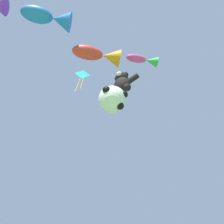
{
  "coord_description": "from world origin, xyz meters",
  "views": [
    {
      "loc": [
        3.67,
        0.09,
        1.04
      ],
      "look_at": [
        1.37,
        4.8,
        9.31
      ],
      "focal_mm": 35.0,
      "sensor_mm": 36.0,
      "label": 1
    }
  ],
  "objects_px": {
    "soccer_ball_kite": "(113,99)",
    "fish_kite_crimson": "(99,55)",
    "teddy_bear_kite": "(122,83)",
    "diamond_kite": "(82,76)",
    "fish_kite_cobalt": "(49,18)",
    "fish_kite_magenta": "(144,60)"
  },
  "relations": [
    {
      "from": "soccer_ball_kite",
      "to": "fish_kite_crimson",
      "type": "relative_size",
      "value": 0.5
    },
    {
      "from": "teddy_bear_kite",
      "to": "diamond_kite",
      "type": "distance_m",
      "value": 5.4
    },
    {
      "from": "fish_kite_crimson",
      "to": "fish_kite_cobalt",
      "type": "xyz_separation_m",
      "value": [
        -1.49,
        -2.51,
        0.76
      ]
    },
    {
      "from": "teddy_bear_kite",
      "to": "fish_kite_cobalt",
      "type": "distance_m",
      "value": 4.88
    },
    {
      "from": "fish_kite_magenta",
      "to": "fish_kite_cobalt",
      "type": "height_order",
      "value": "fish_kite_magenta"
    },
    {
      "from": "teddy_bear_kite",
      "to": "diamond_kite",
      "type": "xyz_separation_m",
      "value": [
        -2.92,
        0.38,
        4.53
      ]
    },
    {
      "from": "soccer_ball_kite",
      "to": "fish_kite_crimson",
      "type": "distance_m",
      "value": 3.38
    },
    {
      "from": "soccer_ball_kite",
      "to": "fish_kite_crimson",
      "type": "height_order",
      "value": "fish_kite_crimson"
    },
    {
      "from": "fish_kite_magenta",
      "to": "fish_kite_cobalt",
      "type": "relative_size",
      "value": 0.7
    },
    {
      "from": "fish_kite_crimson",
      "to": "fish_kite_cobalt",
      "type": "bearing_deg",
      "value": -120.63
    },
    {
      "from": "diamond_kite",
      "to": "fish_kite_cobalt",
      "type": "bearing_deg",
      "value": -78.93
    },
    {
      "from": "soccer_ball_kite",
      "to": "fish_kite_cobalt",
      "type": "bearing_deg",
      "value": -116.91
    },
    {
      "from": "soccer_ball_kite",
      "to": "fish_kite_magenta",
      "type": "xyz_separation_m",
      "value": [
        1.62,
        0.65,
        4.26
      ]
    },
    {
      "from": "fish_kite_magenta",
      "to": "diamond_kite",
      "type": "xyz_separation_m",
      "value": [
        -4.16,
        -0.07,
        1.83
      ]
    },
    {
      "from": "soccer_ball_kite",
      "to": "fish_kite_magenta",
      "type": "relative_size",
      "value": 0.7
    },
    {
      "from": "fish_kite_crimson",
      "to": "diamond_kite",
      "type": "bearing_deg",
      "value": 146.23
    },
    {
      "from": "fish_kite_crimson",
      "to": "diamond_kite",
      "type": "relative_size",
      "value": 0.79
    },
    {
      "from": "soccer_ball_kite",
      "to": "teddy_bear_kite",
      "type": "bearing_deg",
      "value": 28.1
    },
    {
      "from": "teddy_bear_kite",
      "to": "fish_kite_crimson",
      "type": "relative_size",
      "value": 0.69
    },
    {
      "from": "fish_kite_magenta",
      "to": "teddy_bear_kite",
      "type": "bearing_deg",
      "value": -160.09
    },
    {
      "from": "fish_kite_cobalt",
      "to": "fish_kite_magenta",
      "type": "bearing_deg",
      "value": 50.6
    },
    {
      "from": "fish_kite_crimson",
      "to": "teddy_bear_kite",
      "type": "bearing_deg",
      "value": 60.63
    }
  ]
}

